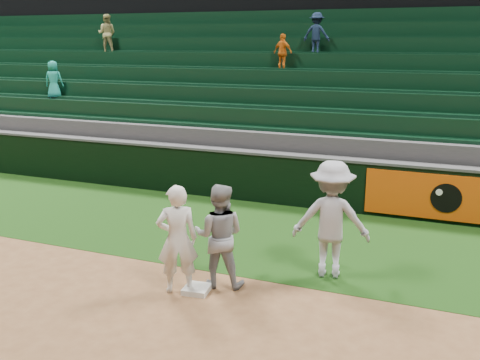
{
  "coord_description": "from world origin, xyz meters",
  "views": [
    {
      "loc": [
        3.31,
        -6.82,
        3.87
      ],
      "look_at": [
        -0.29,
        2.3,
        1.3
      ],
      "focal_mm": 40.0,
      "sensor_mm": 36.0,
      "label": 1
    }
  ],
  "objects_px": {
    "first_base": "(197,289)",
    "baserunner": "(219,236)",
    "base_coach": "(331,220)",
    "first_baseman": "(177,239)"
  },
  "relations": [
    {
      "from": "first_base",
      "to": "baserunner",
      "type": "bearing_deg",
      "value": 58.19
    },
    {
      "from": "first_base",
      "to": "base_coach",
      "type": "distance_m",
      "value": 2.47
    },
    {
      "from": "first_base",
      "to": "first_baseman",
      "type": "xyz_separation_m",
      "value": [
        -0.28,
        -0.08,
        0.83
      ]
    },
    {
      "from": "first_base",
      "to": "baserunner",
      "type": "relative_size",
      "value": 0.23
    },
    {
      "from": "first_base",
      "to": "first_baseman",
      "type": "relative_size",
      "value": 0.22
    },
    {
      "from": "base_coach",
      "to": "baserunner",
      "type": "bearing_deg",
      "value": 23.04
    },
    {
      "from": "baserunner",
      "to": "base_coach",
      "type": "distance_m",
      "value": 1.88
    },
    {
      "from": "first_base",
      "to": "base_coach",
      "type": "relative_size",
      "value": 0.2
    },
    {
      "from": "first_baseman",
      "to": "base_coach",
      "type": "height_order",
      "value": "base_coach"
    },
    {
      "from": "first_base",
      "to": "base_coach",
      "type": "xyz_separation_m",
      "value": [
        1.82,
        1.38,
        0.96
      ]
    }
  ]
}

